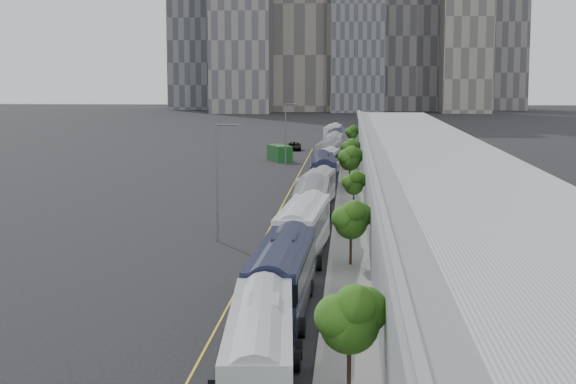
# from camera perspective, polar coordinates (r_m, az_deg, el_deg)

# --- Properties ---
(sidewalk) EXTENTS (10.00, 170.00, 0.12)m
(sidewalk) POSITION_cam_1_polar(r_m,az_deg,el_deg) (85.31, 6.33, -1.53)
(sidewalk) COLOR gray
(sidewalk) RESTS_ON ground
(lane_line) EXTENTS (0.12, 160.00, 0.02)m
(lane_line) POSITION_cam_1_polar(r_m,az_deg,el_deg) (85.54, -0.71, -1.49)
(lane_line) COLOR gold
(lane_line) RESTS_ON ground
(depot) EXTENTS (12.45, 160.40, 7.20)m
(depot) POSITION_cam_1_polar(r_m,az_deg,el_deg) (85.10, 9.05, 0.75)
(depot) COLOR gray
(depot) RESTS_ON ground
(bus_0) EXTENTS (3.59, 13.37, 3.86)m
(bus_0) POSITION_cam_1_polar(r_m,az_deg,el_deg) (37.33, -1.80, -10.77)
(bus_0) COLOR #B7BAC2
(bus_0) RESTS_ON ground
(bus_1) EXTENTS (3.20, 14.04, 4.08)m
(bus_1) POSITION_cam_1_polar(r_m,az_deg,el_deg) (50.40, -0.35, -5.83)
(bus_1) COLOR #161A32
(bus_1) RESTS_ON ground
(bus_2) EXTENTS (3.63, 14.16, 4.10)m
(bus_2) POSITION_cam_1_polar(r_m,az_deg,el_deg) (65.91, 0.99, -2.66)
(bus_2) COLOR white
(bus_2) RESTS_ON ground
(bus_3) EXTENTS (3.10, 14.01, 4.09)m
(bus_3) POSITION_cam_1_polar(r_m,az_deg,el_deg) (78.63, 1.58, -1.02)
(bus_3) COLOR gray
(bus_3) RESTS_ON ground
(bus_4) EXTENTS (3.73, 12.79, 3.69)m
(bus_4) POSITION_cam_1_polar(r_m,az_deg,el_deg) (90.71, 1.85, 0.00)
(bus_4) COLOR #A5A8AF
(bus_4) RESTS_ON ground
(bus_5) EXTENTS (3.53, 14.16, 4.10)m
(bus_5) POSITION_cam_1_polar(r_m,az_deg,el_deg) (105.85, 2.27, 1.17)
(bus_5) COLOR black
(bus_5) RESTS_ON ground
(bus_6) EXTENTS (3.63, 12.56, 3.62)m
(bus_6) POSITION_cam_1_polar(r_m,az_deg,el_deg) (118.58, 2.47, 1.74)
(bus_6) COLOR silver
(bus_6) RESTS_ON ground
(bus_7) EXTENTS (3.77, 13.95, 4.03)m
(bus_7) POSITION_cam_1_polar(r_m,az_deg,el_deg) (131.84, 2.69, 2.39)
(bus_7) COLOR slate
(bus_7) RESTS_ON ground
(bus_8) EXTENTS (2.99, 13.14, 3.82)m
(bus_8) POSITION_cam_1_polar(r_m,az_deg,el_deg) (149.44, 2.98, 2.95)
(bus_8) COLOR #9799A0
(bus_8) RESTS_ON ground
(bus_9) EXTENTS (2.85, 12.75, 3.72)m
(bus_9) POSITION_cam_1_polar(r_m,az_deg,el_deg) (162.20, 3.05, 3.29)
(bus_9) COLOR #151F30
(bus_9) RESTS_ON ground
(bus_10) EXTENTS (3.49, 13.50, 3.91)m
(bus_10) POSITION_cam_1_polar(r_m,az_deg,el_deg) (176.88, 2.92, 3.66)
(bus_10) COLOR silver
(bus_10) RESTS_ON ground
(tree_0) EXTENTS (2.45, 2.45, 5.03)m
(tree_0) POSITION_cam_1_polar(r_m,az_deg,el_deg) (35.78, 4.00, -7.97)
(tree_0) COLOR black
(tree_0) RESTS_ON ground
(tree_1) EXTENTS (2.33, 2.33, 4.62)m
(tree_1) POSITION_cam_1_polar(r_m,az_deg,el_deg) (62.15, 4.09, -1.70)
(tree_1) COLOR black
(tree_1) RESTS_ON ground
(tree_2) EXTENTS (1.80, 1.80, 4.17)m
(tree_2) POSITION_cam_1_polar(r_m,az_deg,el_deg) (84.38, 4.27, 0.58)
(tree_2) COLOR black
(tree_2) RESTS_ON ground
(tree_3) EXTENTS (2.59, 2.59, 4.98)m
(tree_3) POSITION_cam_1_polar(r_m,az_deg,el_deg) (107.21, 4.03, 2.27)
(tree_3) COLOR black
(tree_3) RESTS_ON ground
(tree_4) EXTENTS (2.49, 2.49, 4.25)m
(tree_4) POSITION_cam_1_polar(r_m,az_deg,el_deg) (130.05, 4.06, 2.88)
(tree_4) COLOR black
(tree_4) RESTS_ON ground
(tree_5) EXTENTS (1.96, 1.96, 4.38)m
(tree_5) POSITION_cam_1_polar(r_m,az_deg,el_deg) (160.37, 4.16, 3.88)
(tree_5) COLOR black
(tree_5) RESTS_ON ground
(street_lamp_near) EXTENTS (2.04, 0.22, 9.59)m
(street_lamp_near) POSITION_cam_1_polar(r_m,az_deg,el_deg) (71.32, -4.48, 1.14)
(street_lamp_near) COLOR #59595E
(street_lamp_near) RESTS_ON ground
(street_lamp_far) EXTENTS (2.04, 0.22, 9.40)m
(street_lamp_far) POSITION_cam_1_polar(r_m,az_deg,el_deg) (131.88, -0.08, 4.01)
(street_lamp_far) COLOR #59595E
(street_lamp_far) RESTS_ON ground
(shipping_container) EXTENTS (4.52, 6.54, 2.54)m
(shipping_container) POSITION_cam_1_polar(r_m,az_deg,el_deg) (140.17, -0.55, 2.52)
(shipping_container) COLOR #144119
(shipping_container) RESTS_ON ground
(suv) EXTENTS (2.83, 5.54, 1.50)m
(suv) POSITION_cam_1_polar(r_m,az_deg,el_deg) (161.19, 0.40, 2.98)
(suv) COLOR black
(suv) RESTS_ON ground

